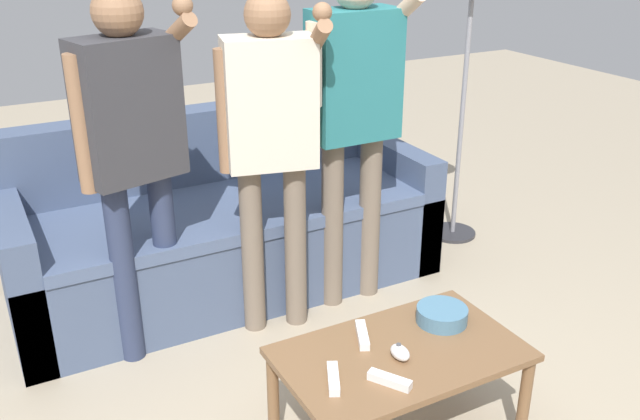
# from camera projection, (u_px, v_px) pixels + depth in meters

# --- Properties ---
(couch) EXTENTS (2.15, 0.86, 0.89)m
(couch) POSITION_uv_depth(u_px,v_px,m) (223.00, 228.00, 3.64)
(couch) COLOR #475675
(couch) RESTS_ON ground
(coffee_table) EXTENTS (0.87, 0.52, 0.40)m
(coffee_table) POSITION_uv_depth(u_px,v_px,m) (400.00, 364.00, 2.49)
(coffee_table) COLOR brown
(coffee_table) RESTS_ON ground
(snack_bowl) EXTENTS (0.19, 0.19, 0.06)m
(snack_bowl) POSITION_uv_depth(u_px,v_px,m) (442.00, 315.00, 2.63)
(snack_bowl) COLOR teal
(snack_bowl) RESTS_ON coffee_table
(game_remote_nunchuk) EXTENTS (0.06, 0.09, 0.05)m
(game_remote_nunchuk) POSITION_uv_depth(u_px,v_px,m) (400.00, 352.00, 2.42)
(game_remote_nunchuk) COLOR white
(game_remote_nunchuk) RESTS_ON coffee_table
(player_left) EXTENTS (0.50, 0.31, 1.59)m
(player_left) POSITION_uv_depth(u_px,v_px,m) (132.00, 137.00, 2.80)
(player_left) COLOR #2D3856
(player_left) RESTS_ON ground
(player_center) EXTENTS (0.46, 0.39, 1.55)m
(player_center) POSITION_uv_depth(u_px,v_px,m) (271.00, 129.00, 2.99)
(player_center) COLOR #756656
(player_center) RESTS_ON ground
(player_right) EXTENTS (0.49, 0.32, 1.64)m
(player_right) POSITION_uv_depth(u_px,v_px,m) (354.00, 101.00, 3.20)
(player_right) COLOR #756656
(player_right) RESTS_ON ground
(game_remote_wand_near) EXTENTS (0.11, 0.15, 0.03)m
(game_remote_wand_near) POSITION_uv_depth(u_px,v_px,m) (390.00, 380.00, 2.29)
(game_remote_wand_near) COLOR white
(game_remote_wand_near) RESTS_ON coffee_table
(game_remote_wand_far) EXTENTS (0.10, 0.16, 0.03)m
(game_remote_wand_far) POSITION_uv_depth(u_px,v_px,m) (333.00, 379.00, 2.30)
(game_remote_wand_far) COLOR white
(game_remote_wand_far) RESTS_ON coffee_table
(game_remote_wand_spare) EXTENTS (0.10, 0.16, 0.03)m
(game_remote_wand_spare) POSITION_uv_depth(u_px,v_px,m) (361.00, 335.00, 2.53)
(game_remote_wand_spare) COLOR white
(game_remote_wand_spare) RESTS_ON coffee_table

